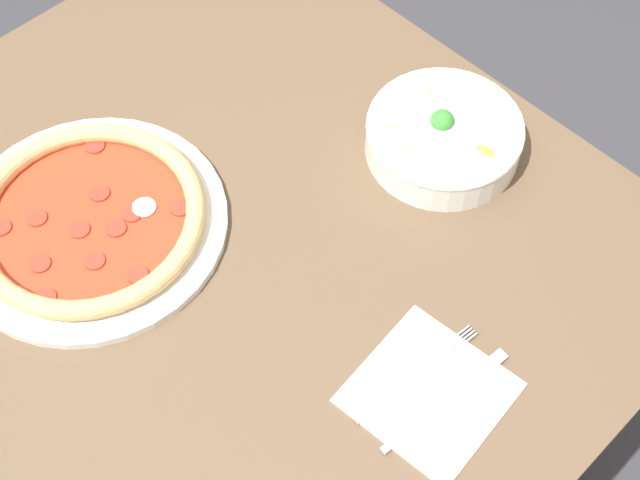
{
  "coord_description": "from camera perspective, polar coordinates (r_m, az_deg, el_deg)",
  "views": [
    {
      "loc": [
        0.54,
        -0.38,
        1.67
      ],
      "look_at": [
        0.1,
        0.05,
        0.74
      ],
      "focal_mm": 50.0,
      "sensor_mm": 36.0,
      "label": 1
    }
  ],
  "objects": [
    {
      "name": "ground_plane",
      "position": [
        1.79,
        -3.38,
        -12.14
      ],
      "size": [
        8.0,
        8.0,
        0.0
      ],
      "primitive_type": "plane",
      "color": "#333338"
    },
    {
      "name": "dining_table",
      "position": [
        1.25,
        -4.76,
        -1.94
      ],
      "size": [
        1.02,
        0.87,
        0.72
      ],
      "color": "brown",
      "rests_on": "ground_plane"
    },
    {
      "name": "pizza",
      "position": [
        1.17,
        -14.55,
        1.28
      ],
      "size": [
        0.35,
        0.35,
        0.04
      ],
      "color": "white",
      "rests_on": "dining_table"
    },
    {
      "name": "bowl",
      "position": [
        1.21,
        7.92,
        6.68
      ],
      "size": [
        0.21,
        0.21,
        0.07
      ],
      "color": "white",
      "rests_on": "dining_table"
    },
    {
      "name": "napkin",
      "position": [
        1.04,
        7.16,
        -9.49
      ],
      "size": [
        0.18,
        0.18,
        0.0
      ],
      "color": "white",
      "rests_on": "dining_table"
    },
    {
      "name": "fork",
      "position": [
        1.04,
        6.11,
        -8.61
      ],
      "size": [
        0.03,
        0.18,
        0.0
      ],
      "rotation": [
        0.0,
        0.0,
        1.48
      ],
      "color": "silver",
      "rests_on": "napkin"
    },
    {
      "name": "knife",
      "position": [
        1.03,
        7.69,
        -10.4
      ],
      "size": [
        0.03,
        0.19,
        0.01
      ],
      "rotation": [
        0.0,
        0.0,
        1.48
      ],
      "color": "silver",
      "rests_on": "napkin"
    }
  ]
}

